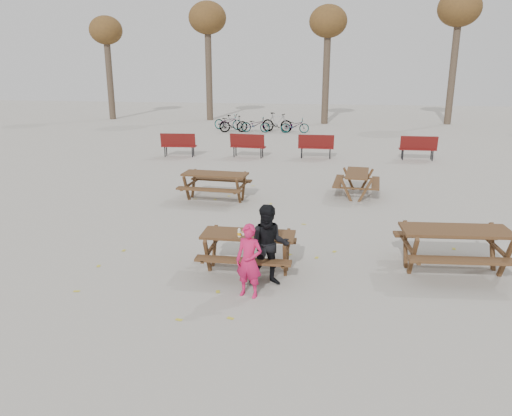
# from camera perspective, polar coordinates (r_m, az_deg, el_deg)

# --- Properties ---
(ground) EXTENTS (80.00, 80.00, 0.00)m
(ground) POSITION_cam_1_polar(r_m,az_deg,el_deg) (9.98, -0.87, -7.13)
(ground) COLOR gray
(ground) RESTS_ON ground
(main_picnic_table) EXTENTS (1.80, 1.45, 0.78)m
(main_picnic_table) POSITION_cam_1_polar(r_m,az_deg,el_deg) (9.76, -0.88, -3.97)
(main_picnic_table) COLOR #3D2616
(main_picnic_table) RESTS_ON ground
(food_tray) EXTENTS (0.18, 0.11, 0.03)m
(food_tray) POSITION_cam_1_polar(r_m,az_deg,el_deg) (9.63, -1.30, -2.96)
(food_tray) COLOR silver
(food_tray) RESTS_ON main_picnic_table
(bread_roll) EXTENTS (0.14, 0.06, 0.05)m
(bread_roll) POSITION_cam_1_polar(r_m,az_deg,el_deg) (9.62, -1.30, -2.72)
(bread_roll) COLOR tan
(bread_roll) RESTS_ON food_tray
(soda_bottle) EXTENTS (0.07, 0.07, 0.17)m
(soda_bottle) POSITION_cam_1_polar(r_m,az_deg,el_deg) (9.51, -1.92, -2.89)
(soda_bottle) COLOR silver
(soda_bottle) RESTS_ON main_picnic_table
(child) EXTENTS (0.55, 0.42, 1.32)m
(child) POSITION_cam_1_polar(r_m,az_deg,el_deg) (8.70, -0.80, -6.07)
(child) COLOR #C5184F
(child) RESTS_ON ground
(adult) EXTENTS (0.81, 0.67, 1.53)m
(adult) POSITION_cam_1_polar(r_m,az_deg,el_deg) (9.11, 1.51, -4.31)
(adult) COLOR black
(adult) RESTS_ON ground
(picnic_table_east) EXTENTS (2.17, 1.80, 0.88)m
(picnic_table_east) POSITION_cam_1_polar(r_m,az_deg,el_deg) (10.50, 21.66, -4.54)
(picnic_table_east) COLOR #3D2616
(picnic_table_east) RESTS_ON ground
(picnic_table_north) EXTENTS (2.01, 1.67, 0.82)m
(picnic_table_north) POSITION_cam_1_polar(r_m,az_deg,el_deg) (14.86, -4.66, 2.45)
(picnic_table_north) COLOR #3D2616
(picnic_table_north) RESTS_ON ground
(picnic_table_far) EXTENTS (1.50, 1.80, 0.73)m
(picnic_table_far) POSITION_cam_1_polar(r_m,az_deg,el_deg) (15.64, 11.44, 2.71)
(picnic_table_far) COLOR #3D2616
(picnic_table_far) RESTS_ON ground
(park_bench_row) EXTENTS (11.68, 1.27, 1.03)m
(park_bench_row) POSITION_cam_1_polar(r_m,az_deg,el_deg) (21.45, 3.80, 7.10)
(park_bench_row) COLOR maroon
(park_bench_row) RESTS_ON ground
(bicycle_row) EXTENTS (5.86, 2.04, 1.11)m
(bicycle_row) POSITION_cam_1_polar(r_m,az_deg,el_deg) (29.56, 0.14, 9.65)
(bicycle_row) COLOR black
(bicycle_row) RESTS_ON ground
(tree_row) EXTENTS (32.17, 3.52, 8.26)m
(tree_row) POSITION_cam_1_polar(r_m,az_deg,el_deg) (34.25, 8.07, 20.00)
(tree_row) COLOR #382B21
(tree_row) RESTS_ON ground
(fallen_leaves) EXTENTS (11.00, 11.00, 0.01)m
(fallen_leaves) POSITION_cam_1_polar(r_m,az_deg,el_deg) (12.24, 3.38, -2.61)
(fallen_leaves) COLOR gold
(fallen_leaves) RESTS_ON ground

